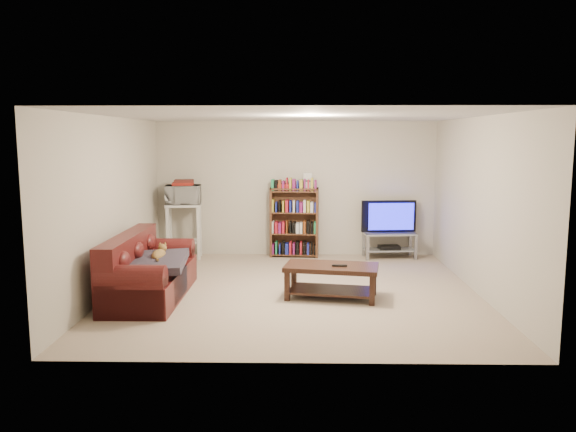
{
  "coord_description": "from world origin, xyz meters",
  "views": [
    {
      "loc": [
        0.05,
        -7.57,
        2.12
      ],
      "look_at": [
        -0.1,
        0.4,
        1.0
      ],
      "focal_mm": 35.0,
      "sensor_mm": 36.0,
      "label": 1
    }
  ],
  "objects_px": {
    "sofa": "(145,275)",
    "bookshelf": "(294,221)",
    "tv_stand": "(389,241)",
    "coffee_table": "(331,275)"
  },
  "relations": [
    {
      "from": "sofa",
      "to": "bookshelf",
      "type": "xyz_separation_m",
      "value": [
        1.96,
        2.63,
        0.33
      ]
    },
    {
      "from": "bookshelf",
      "to": "coffee_table",
      "type": "bearing_deg",
      "value": -75.54
    },
    {
      "from": "tv_stand",
      "to": "bookshelf",
      "type": "height_order",
      "value": "bookshelf"
    },
    {
      "from": "coffee_table",
      "to": "sofa",
      "type": "bearing_deg",
      "value": -169.3
    },
    {
      "from": "sofa",
      "to": "coffee_table",
      "type": "height_order",
      "value": "sofa"
    },
    {
      "from": "sofa",
      "to": "bookshelf",
      "type": "height_order",
      "value": "bookshelf"
    },
    {
      "from": "sofa",
      "to": "tv_stand",
      "type": "relative_size",
      "value": 2.11
    },
    {
      "from": "tv_stand",
      "to": "coffee_table",
      "type": "bearing_deg",
      "value": -119.72
    },
    {
      "from": "tv_stand",
      "to": "sofa",
      "type": "bearing_deg",
      "value": -149.83
    },
    {
      "from": "bookshelf",
      "to": "sofa",
      "type": "bearing_deg",
      "value": -123.45
    }
  ]
}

